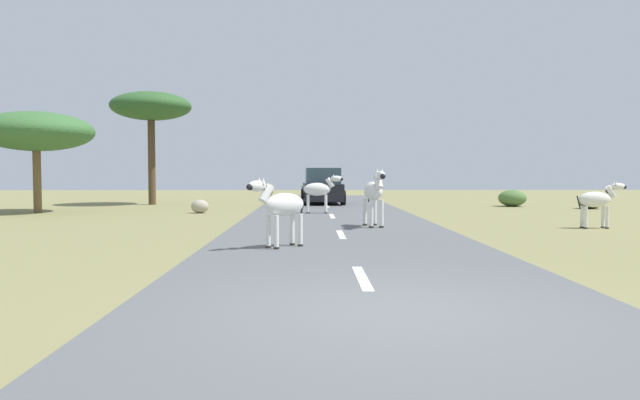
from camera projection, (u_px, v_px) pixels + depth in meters
ground_plane at (395, 314)px, 6.73m from camera, size 90.00×90.00×0.00m
road at (377, 312)px, 6.73m from camera, size 6.00×64.00×0.05m
lane_markings at (389, 333)px, 5.73m from camera, size 0.16×56.00×0.01m
zebra_0 at (374, 192)px, 16.70m from camera, size 0.62×1.76×1.66m
zebra_1 at (319, 190)px, 22.22m from camera, size 1.57×0.45×1.48m
zebra_2 at (598, 200)px, 16.82m from camera, size 1.44×0.39×1.35m
zebra_3 at (281, 206)px, 12.19m from camera, size 1.25×1.21×1.46m
car_0 at (322, 187)px, 28.90m from camera, size 2.14×4.40×1.74m
tree_1 at (151, 108)px, 28.71m from camera, size 3.88×3.88×5.47m
tree_2 at (36, 132)px, 23.05m from camera, size 4.36×4.36×3.94m
bush_0 at (591, 202)px, 25.68m from camera, size 1.02×0.92×0.61m
bush_1 at (512, 198)px, 27.42m from camera, size 1.29×1.16×0.77m
rock_0 at (200, 206)px, 23.01m from camera, size 0.68×0.53×0.52m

